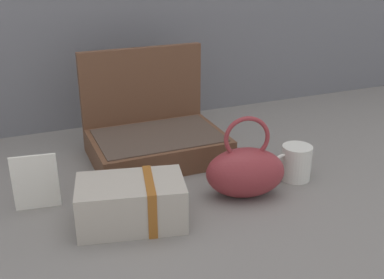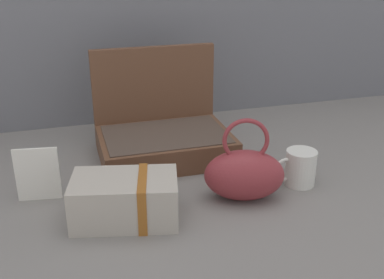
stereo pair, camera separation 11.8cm
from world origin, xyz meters
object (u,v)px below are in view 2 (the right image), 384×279
object	(u,v)px
teal_pouch_handbag	(244,174)
coffee_mug	(300,168)
open_suitcase	(163,132)
info_card_left	(38,174)
cream_toiletry_bag	(126,199)

from	to	relation	value
teal_pouch_handbag	coffee_mug	bearing A→B (deg)	9.96
open_suitcase	teal_pouch_handbag	size ratio (longest dim) A/B	1.73
teal_pouch_handbag	info_card_left	world-z (taller)	teal_pouch_handbag
teal_pouch_handbag	info_card_left	distance (m)	0.52
coffee_mug	info_card_left	xyz separation A→B (m)	(-0.67, 0.11, 0.02)
info_card_left	teal_pouch_handbag	bearing A→B (deg)	-7.60
cream_toiletry_bag	coffee_mug	distance (m)	0.47
open_suitcase	coffee_mug	xyz separation A→B (m)	(0.31, -0.30, -0.02)
open_suitcase	coffee_mug	distance (m)	0.43
open_suitcase	coffee_mug	bearing A→B (deg)	-44.31
cream_toiletry_bag	coffee_mug	bearing A→B (deg)	5.42
coffee_mug	info_card_left	size ratio (longest dim) A/B	0.85
open_suitcase	cream_toiletry_bag	bearing A→B (deg)	-115.72
open_suitcase	teal_pouch_handbag	world-z (taller)	open_suitcase
coffee_mug	info_card_left	bearing A→B (deg)	170.68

